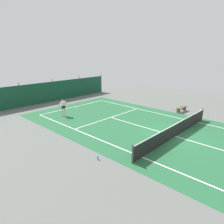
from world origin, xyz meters
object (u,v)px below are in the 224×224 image
tennis_player (63,106)px  tennis_ball_midcourt (108,112)px  tennis_net (176,130)px  water_bottle (98,158)px  tennis_ball_near_player (144,110)px  parked_car (27,93)px  courtside_bench (182,108)px

tennis_player → tennis_ball_midcourt: tennis_player is taller
tennis_net → water_bottle: size_ratio=42.17×
tennis_ball_near_player → tennis_net: bearing=-126.4°
tennis_ball_midcourt → parked_car: (-3.10, 11.18, 0.81)m
tennis_ball_near_player → parked_car: size_ratio=0.02×
tennis_net → tennis_ball_near_player: size_ratio=153.33×
tennis_ball_near_player → courtside_bench: bearing=-51.5°
tennis_ball_midcourt → water_bottle: 9.49m
tennis_player → tennis_ball_midcourt: bearing=173.2°
parked_car → water_bottle: bearing=72.4°
water_bottle → parked_car: bearing=76.9°
tennis_ball_near_player → water_bottle: (-10.02, -3.74, 0.09)m
parked_car → courtside_bench: parked_car is taller
courtside_bench → water_bottle: size_ratio=6.67×
parked_car → courtside_bench: bearing=112.1°
parked_car → water_bottle: (-4.07, -17.40, -0.72)m
tennis_net → tennis_ball_near_player: (4.00, 5.41, -0.48)m
tennis_ball_midcourt → water_bottle: bearing=-139.0°
tennis_net → water_bottle: (-6.02, 1.67, -0.39)m
water_bottle → tennis_ball_midcourt: bearing=41.0°
tennis_ball_near_player → water_bottle: size_ratio=0.28×
tennis_ball_midcourt → parked_car: 11.63m
tennis_net → courtside_bench: 6.79m
parked_car → courtside_bench: size_ratio=2.70×
tennis_net → tennis_ball_midcourt: 7.99m
tennis_ball_midcourt → courtside_bench: 7.48m
tennis_net → tennis_player: bearing=105.4°
parked_car → tennis_ball_midcourt: bearing=101.0°
courtside_bench → water_bottle: bearing=-176.2°
tennis_ball_midcourt → tennis_player: bearing=152.3°
tennis_net → parked_car: parked_car is taller
courtside_bench → tennis_net: bearing=-158.4°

